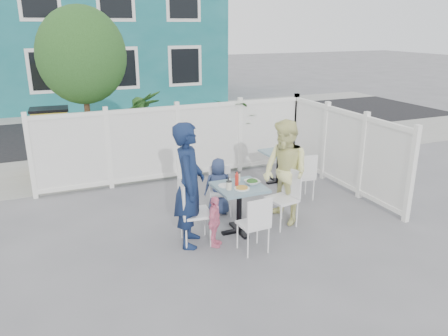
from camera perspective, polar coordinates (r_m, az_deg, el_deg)
name	(u,v)px	position (r m, az deg, el deg)	size (l,w,h in m)	color
ground	(216,223)	(7.45, -1.04, -7.17)	(80.00, 80.00, 0.00)	slate
near_sidewalk	(158,161)	(10.84, -8.58, 0.89)	(24.00, 2.60, 0.01)	gray
street	(128,130)	(14.34, -12.37, 4.93)	(24.00, 5.00, 0.01)	black
far_sidewalk	(112,112)	(17.33, -14.38, 7.05)	(24.00, 1.60, 0.01)	gray
building	(81,29)	(20.35, -18.12, 16.83)	(11.00, 6.00, 6.00)	#136066
fence_back	(178,144)	(9.35, -6.02, 3.17)	(5.86, 0.08, 1.60)	white
fence_right	(343,150)	(9.11, 15.24, 2.22)	(0.08, 3.66, 1.60)	white
tree	(82,56)	(9.61, -18.07, 13.76)	(1.80, 1.62, 3.59)	#382316
utility_cabinet	(53,141)	(10.55, -21.44, 3.25)	(0.75, 0.54, 1.39)	gold
potted_shrub_a	(144,133)	(9.84, -10.35, 4.58)	(1.04, 1.04, 1.85)	#1F4219
potted_shrub_b	(231,131)	(10.40, 0.94, 4.89)	(1.44, 1.24, 1.60)	#1F4219
main_table	(239,197)	(6.91, 2.00, -3.74)	(0.76, 0.76, 0.79)	slate
spare_table	(278,159)	(9.20, 7.12, 1.23)	(0.66, 0.66, 0.68)	slate
chair_left	(190,208)	(6.58, -4.51, -5.21)	(0.50, 0.51, 1.01)	white
chair_right	(286,193)	(7.26, 8.09, -3.27)	(0.50, 0.51, 0.96)	white
chair_back	(220,187)	(7.67, -0.51, -2.45)	(0.47, 0.47, 0.84)	white
chair_near	(256,221)	(6.33, 4.18, -6.92)	(0.42, 0.41, 0.88)	white
chair_spare	(304,174)	(8.34, 10.37, -0.73)	(0.46, 0.45, 0.91)	white
man	(189,185)	(6.45, -4.58, -2.26)	(0.69, 0.45, 1.89)	#122143
woman	(285,173)	(7.26, 7.98, -0.61)	(0.85, 0.66, 1.75)	#E4E449
boy	(218,186)	(7.63, -0.73, -2.43)	(0.49, 0.32, 1.01)	navy
toddler	(215,222)	(6.56, -1.24, -7.02)	(0.47, 0.19, 0.80)	pink
plate_main	(242,188)	(6.72, 2.35, -2.69)	(0.24, 0.24, 0.02)	white
plate_side	(225,186)	(6.84, 0.12, -2.32)	(0.22, 0.22, 0.01)	white
salad_bowl	(252,182)	(6.93, 3.70, -1.87)	(0.24, 0.24, 0.06)	white
coffee_cup_a	(229,186)	(6.68, 0.65, -2.32)	(0.08, 0.08, 0.13)	beige
coffee_cup_b	(238,177)	(7.06, 1.80, -1.15)	(0.09, 0.09, 0.13)	beige
ketchup_bottle	(237,180)	(6.83, 1.69, -1.57)	(0.06, 0.06, 0.19)	red
salt_shaker	(230,180)	(6.99, 0.75, -1.62)	(0.03, 0.03, 0.06)	white
pepper_shaker	(229,179)	(7.02, 0.59, -1.51)	(0.03, 0.03, 0.07)	black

